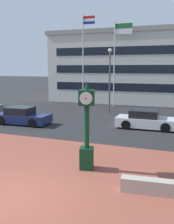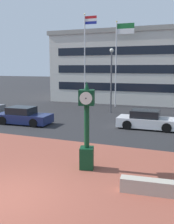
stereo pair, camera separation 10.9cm
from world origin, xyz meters
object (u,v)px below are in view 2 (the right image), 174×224
(car_street_far, at_px, (23,116))
(flagpole_secondary, at_px, (118,56))
(street_lamp_post, at_px, (111,73))
(flagpole_primary, at_px, (86,54))
(car_street_near, at_px, (147,120))
(civic_building, at_px, (158,67))
(street_clock, at_px, (87,129))

(car_street_far, xyz_separation_m, flagpole_secondary, (4.41, 10.97, 4.85))
(flagpole_secondary, xyz_separation_m, street_lamp_post, (0.36, -3.85, -1.76))
(flagpole_primary, height_order, street_lamp_post, flagpole_primary)
(car_street_near, relative_size, flagpole_primary, 0.43)
(car_street_far, distance_m, street_lamp_post, 9.11)
(car_street_near, relative_size, car_street_far, 1.00)
(flagpole_primary, relative_size, civic_building, 0.40)
(car_street_far, bearing_deg, street_lamp_post, 143.46)
(flagpole_secondary, bearing_deg, street_lamp_post, -84.65)
(flagpole_primary, xyz_separation_m, civic_building, (6.88, 8.17, -1.36))
(street_clock, xyz_separation_m, street_lamp_post, (-2.87, 13.61, 1.97))
(civic_building, bearing_deg, car_street_far, -111.66)
(street_clock, bearing_deg, flagpole_secondary, 85.08)
(flagpole_primary, bearing_deg, street_lamp_post, -43.61)
(civic_building, bearing_deg, car_street_near, -85.65)
(flagpole_secondary, bearing_deg, flagpole_primary, 180.00)
(car_street_near, height_order, car_street_far, same)
(street_clock, relative_size, civic_building, 0.15)
(street_clock, height_order, street_lamp_post, street_lamp_post)
(flagpole_secondary, relative_size, street_lamp_post, 1.51)
(flagpole_primary, bearing_deg, car_street_near, -48.15)
(car_street_near, distance_m, flagpole_secondary, 11.30)
(car_street_far, bearing_deg, flagpole_primary, 173.49)
(car_street_far, xyz_separation_m, street_lamp_post, (4.77, 7.12, 3.10))
(car_street_near, bearing_deg, flagpole_primary, -139.31)
(car_street_near, relative_size, civic_building, 0.17)
(street_lamp_post, bearing_deg, car_street_near, -51.91)
(car_street_near, bearing_deg, street_lamp_post, -143.07)
(car_street_far, xyz_separation_m, civic_building, (7.60, 19.14, 3.69))
(flagpole_secondary, height_order, street_lamp_post, flagpole_secondary)
(car_street_near, height_order, civic_building, civic_building)
(street_lamp_post, bearing_deg, flagpole_secondary, 95.35)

